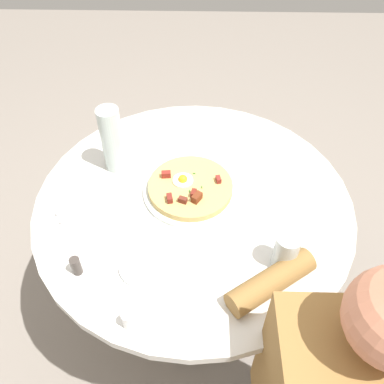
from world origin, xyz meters
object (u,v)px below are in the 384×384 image
water_bottle (112,140)px  breakfast_pizza (190,187)px  bread_plate (145,265)px  salt_shaker (128,320)px  pepper_shaker (76,266)px  fork (83,203)px  pizza_plate (190,191)px  knife (87,210)px  water_glass (286,251)px  dining_table (193,233)px

water_bottle → breakfast_pizza: bearing=155.5°
bread_plate → water_bottle: (0.14, -0.40, 0.11)m
bread_plate → salt_shaker: (0.03, 0.17, 0.02)m
water_bottle → pepper_shaker: water_bottle is taller
water_bottle → fork: bearing=65.5°
bread_plate → pizza_plate: bearing=-112.7°
breakfast_pizza → pepper_shaker: size_ratio=4.57×
knife → pepper_shaker: (-0.01, 0.22, 0.02)m
knife → pepper_shaker: 0.22m
bread_plate → pepper_shaker: 0.19m
fork → water_glass: (-0.60, 0.20, 0.05)m
dining_table → water_glass: water_glass is taller
water_bottle → salt_shaker: bearing=101.2°
bread_plate → pepper_shaker: (0.18, 0.02, 0.02)m
water_glass → salt_shaker: size_ratio=2.23×
knife → water_bottle: bearing=-138.8°
dining_table → breakfast_pizza: breakfast_pizza is taller
water_bottle → bread_plate: bearing=109.1°
water_glass → bread_plate: bearing=2.7°
pizza_plate → knife: size_ratio=1.70×
breakfast_pizza → water_bottle: (0.26, -0.12, 0.09)m
dining_table → bread_plate: bread_plate is taller
water_bottle → dining_table: bearing=150.3°
knife → salt_shaker: salt_shaker is taller
dining_table → pizza_plate: bearing=-73.3°
dining_table → pizza_plate: size_ratio=3.31×
dining_table → pepper_shaker: 0.46m
fork → bread_plate: bearing=102.3°
pizza_plate → water_glass: 0.38m
dining_table → fork: 0.39m
dining_table → knife: size_ratio=5.62×
pizza_plate → fork: size_ratio=1.70×
salt_shaker → bread_plate: bearing=-98.2°
fork → water_bottle: size_ratio=0.76×
dining_table → water_bottle: 0.42m
pizza_plate → bread_plate: 0.31m
salt_shaker → pepper_shaker: 0.22m
fork → salt_shaker: (-0.19, 0.40, 0.02)m
breakfast_pizza → knife: bearing=15.9°
breakfast_pizza → water_glass: size_ratio=2.31×
dining_table → fork: (0.35, 0.02, 0.18)m
knife → salt_shaker: 0.41m
breakfast_pizza → pepper_shaker: (0.30, 0.31, 0.01)m
dining_table → knife: 0.38m
pepper_shaker → salt_shaker: bearing=136.6°
breakfast_pizza → pepper_shaker: same height
knife → bread_plate: bearing=103.9°
breakfast_pizza → pizza_plate: bearing=-146.5°
water_bottle → pepper_shaker: (0.05, 0.42, -0.09)m
breakfast_pizza → knife: breakfast_pizza is taller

